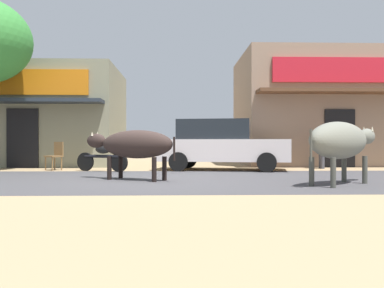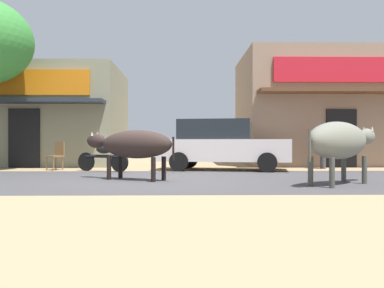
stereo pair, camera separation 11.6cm
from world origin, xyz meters
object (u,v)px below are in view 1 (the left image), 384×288
Objects in this scene: parked_hatchback_car at (221,144)px; parked_motorcycle at (103,157)px; pedestrian_by_shop at (322,144)px; cow_far_dark at (340,141)px; cafe_chair_near_tree at (56,154)px; cow_near_brown at (134,145)px.

parked_hatchback_car reaches higher than parked_motorcycle.
parked_motorcycle is 7.40m from pedestrian_by_shop.
cow_far_dark is (5.80, -4.32, 0.47)m from parked_motorcycle.
cow_far_dark is 2.48× the size of cafe_chair_near_tree.
parked_hatchback_car is at bearing 9.37° from parked_motorcycle.
cow_near_brown is at bearing -67.11° from parked_motorcycle.
parked_hatchback_car reaches higher than cow_near_brown.
cow_far_dark is 9.00m from cafe_chair_near_tree.
parked_hatchback_car is 3.82m from parked_motorcycle.
parked_hatchback_car is 5.41m from cafe_chair_near_tree.
cow_near_brown is (-2.47, -3.66, 0.00)m from parked_hatchback_car.
parked_hatchback_car is 4.82× the size of cafe_chair_near_tree.
cow_far_dark is (4.51, -1.28, 0.09)m from cow_near_brown.
cow_far_dark is (2.05, -4.94, 0.09)m from parked_hatchback_car.
cow_near_brown is 1.62× the size of pedestrian_by_shop.
pedestrian_by_shop reaches higher than cafe_chair_near_tree.
cow_far_dark reaches higher than cow_near_brown.
cow_near_brown is at bearing -123.97° from parked_hatchback_car.
parked_hatchback_car is 1.84× the size of cow_near_brown.
cow_near_brown reaches higher than parked_motorcycle.
cafe_chair_near_tree is at bearing 128.03° from cow_near_brown.
parked_motorcycle is at bearing -170.63° from parked_hatchback_car.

